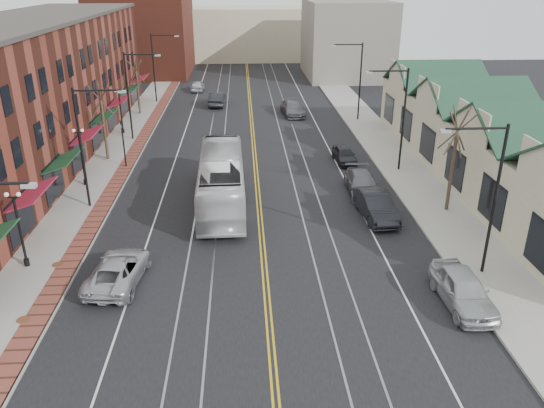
{
  "coord_description": "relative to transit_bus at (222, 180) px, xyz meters",
  "views": [
    {
      "loc": [
        -1.02,
        -17.63,
        14.64
      ],
      "look_at": [
        0.65,
        11.3,
        2.0
      ],
      "focal_mm": 35.0,
      "sensor_mm": 36.0,
      "label": 1
    }
  ],
  "objects": [
    {
      "name": "parked_car_c",
      "position": [
        10.01,
        1.26,
        -0.98
      ],
      "size": [
        2.32,
        5.27,
        1.51
      ],
      "primitive_type": "imported",
      "rotation": [
        0.0,
        0.0,
        -0.04
      ],
      "color": "#5A5960",
      "rests_on": "ground"
    },
    {
      "name": "lamppost_l_3",
      "position": [
        -10.29,
        17.79,
        0.47
      ],
      "size": [
        0.84,
        0.28,
        4.27
      ],
      "color": "black",
      "rests_on": "sidewalk_left"
    },
    {
      "name": "transit_bus",
      "position": [
        0.0,
        0.0,
        0.0
      ],
      "size": [
        3.17,
        12.52,
        3.47
      ],
      "primitive_type": "imported",
      "rotation": [
        0.0,
        0.0,
        3.16
      ],
      "color": "silver",
      "rests_on": "ground"
    },
    {
      "name": "sidewalk_right",
      "position": [
        14.51,
        3.79,
        -1.66
      ],
      "size": [
        4.0,
        120.0,
        0.15
      ],
      "primitive_type": "cube",
      "color": "gray",
      "rests_on": "ground"
    },
    {
      "name": "parked_car_b",
      "position": [
        10.01,
        -2.93,
        -0.9
      ],
      "size": [
        2.14,
        5.19,
        1.67
      ],
      "primitive_type": "imported",
      "rotation": [
        0.0,
        0.0,
        0.07
      ],
      "color": "black",
      "rests_on": "ground"
    },
    {
      "name": "lamppost_l_2",
      "position": [
        -10.29,
        3.79,
        0.47
      ],
      "size": [
        0.84,
        0.28,
        4.27
      ],
      "color": "black",
      "rests_on": "sidewalk_left"
    },
    {
      "name": "distant_car_left",
      "position": [
        -1.43,
        29.69,
        -0.93
      ],
      "size": [
        1.98,
        4.99,
        1.61
      ],
      "primitive_type": "imported",
      "rotation": [
        0.0,
        0.0,
        3.09
      ],
      "color": "black",
      "rests_on": "ground"
    },
    {
      "name": "parked_suv",
      "position": [
        -5.02,
        -9.96,
        -1.01
      ],
      "size": [
        2.96,
        5.46,
        1.45
      ],
      "primitive_type": "imported",
      "rotation": [
        0.0,
        0.0,
        3.03
      ],
      "color": "#B5B7BC",
      "rests_on": "ground"
    },
    {
      "name": "ground",
      "position": [
        2.51,
        -16.21,
        -1.74
      ],
      "size": [
        160.0,
        160.0,
        0.0
      ],
      "primitive_type": "plane",
      "color": "black",
      "rests_on": "ground"
    },
    {
      "name": "building_left",
      "position": [
        -16.49,
        10.79,
        3.76
      ],
      "size": [
        10.0,
        50.0,
        11.0
      ],
      "primitive_type": "cube",
      "color": "maroon",
      "rests_on": "ground"
    },
    {
      "name": "backdrop_mid",
      "position": [
        2.51,
        68.79,
        2.76
      ],
      "size": [
        22.0,
        14.0,
        9.0
      ],
      "primitive_type": "cube",
      "color": "#B3AA89",
      "rests_on": "ground"
    },
    {
      "name": "tree_left_near",
      "position": [
        -9.99,
        9.79,
        1.78
      ],
      "size": [
        1.78,
        1.37,
        6.48
      ],
      "color": "#382B21",
      "rests_on": "sidewalk_left"
    },
    {
      "name": "streetlight_l_3",
      "position": [
        -8.53,
        31.79,
        3.29
      ],
      "size": [
        3.33,
        0.25,
        8.0
      ],
      "color": "black",
      "rests_on": "sidewalk_left"
    },
    {
      "name": "building_right",
      "position": [
        20.51,
        3.79,
        0.56
      ],
      "size": [
        8.0,
        36.0,
        4.6
      ],
      "primitive_type": "cube",
      "color": "#B3AA89",
      "rests_on": "ground"
    },
    {
      "name": "sidewalk_left",
      "position": [
        -9.49,
        3.79,
        -1.66
      ],
      "size": [
        4.0,
        120.0,
        0.15
      ],
      "primitive_type": "cube",
      "color": "gray",
      "rests_on": "ground"
    },
    {
      "name": "manhole_mid",
      "position": [
        -8.69,
        -13.21,
        -1.58
      ],
      "size": [
        0.6,
        0.6,
        0.02
      ],
      "primitive_type": "cylinder",
      "color": "#592D19",
      "rests_on": "sidewalk_left"
    },
    {
      "name": "manhole_far",
      "position": [
        -8.69,
        -8.21,
        -1.58
      ],
      "size": [
        0.6,
        0.6,
        0.02
      ],
      "primitive_type": "cylinder",
      "color": "#592D19",
      "rests_on": "sidewalk_left"
    },
    {
      "name": "parked_car_d",
      "position": [
        10.01,
        8.16,
        -1.07
      ],
      "size": [
        1.79,
        3.99,
        1.33
      ],
      "primitive_type": "imported",
      "rotation": [
        0.0,
        0.0,
        0.05
      ],
      "color": "#222328",
      "rests_on": "ground"
    },
    {
      "name": "streetlight_r_0",
      "position": [
        13.56,
        -10.21,
        3.29
      ],
      "size": [
        3.33,
        0.25,
        8.0
      ],
      "color": "black",
      "rests_on": "sidewalk_right"
    },
    {
      "name": "traffic_signal",
      "position": [
        -8.09,
        7.79,
        0.61
      ],
      "size": [
        0.18,
        0.15,
        3.8
      ],
      "color": "black",
      "rests_on": "sidewalk_left"
    },
    {
      "name": "distant_car_far",
      "position": [
        -4.41,
        38.56,
        -1.04
      ],
      "size": [
        1.81,
        4.14,
        1.39
      ],
      "primitive_type": "imported",
      "rotation": [
        0.0,
        0.0,
        3.1
      ],
      "color": "silver",
      "rests_on": "ground"
    },
    {
      "name": "streetlight_r_1",
      "position": [
        13.56,
        5.79,
        3.29
      ],
      "size": [
        3.33,
        0.25,
        8.0
      ],
      "color": "black",
      "rests_on": "sidewalk_right"
    },
    {
      "name": "distant_car_right",
      "position": [
        7.15,
        24.51,
        -0.97
      ],
      "size": [
        2.75,
        5.47,
        1.52
      ],
      "primitive_type": "imported",
      "rotation": [
        0.0,
        0.0,
        0.12
      ],
      "color": "#5C5C63",
      "rests_on": "ground"
    },
    {
      "name": "lamppost_l_1",
      "position": [
        -10.29,
        -8.21,
        0.47
      ],
      "size": [
        0.84,
        0.28,
        4.27
      ],
      "color": "black",
      "rests_on": "sidewalk_left"
    },
    {
      "name": "tree_left_far",
      "position": [
        -9.99,
        25.79,
        1.54
      ],
      "size": [
        1.66,
        1.28,
        6.02
      ],
      "color": "#382B21",
      "rests_on": "sidewalk_left"
    },
    {
      "name": "backdrop_left",
      "position": [
        -13.49,
        53.79,
        5.26
      ],
      "size": [
        14.0,
        18.0,
        14.0
      ],
      "primitive_type": "cube",
      "color": "maroon",
      "rests_on": "ground"
    },
    {
      "name": "backdrop_right",
      "position": [
        17.51,
        48.79,
        3.76
      ],
      "size": [
        12.0,
        16.0,
        11.0
      ],
      "primitive_type": "cube",
      "color": "slate",
      "rests_on": "ground"
    },
    {
      "name": "streetlight_l_1",
      "position": [
        -8.53,
        -0.21,
        3.29
      ],
      "size": [
        3.33,
        0.25,
        8.0
      ],
      "color": "black",
      "rests_on": "sidewalk_left"
    },
    {
      "name": "streetlight_r_2",
      "position": [
        13.56,
        21.79,
        3.29
      ],
      "size": [
        3.33,
        0.25,
        8.0
      ],
      "color": "black",
      "rests_on": "sidewalk_right"
    },
    {
      "name": "tree_right_mid",
      "position": [
        15.01,
        -2.21,
        2.02
      ],
      "size": [
        1.9,
        1.46,
        6.93
      ],
      "color": "#382B21",
      "rests_on": "sidewalk_right"
    },
    {
      "name": "parked_car_a",
      "position": [
        11.81,
        -12.94,
        -0.9
      ],
      "size": [
        2.1,
        4.95,
        1.67
      ],
      "primitive_type": "imported",
      "rotation": [
        0.0,
        0.0,
        0.03
      ],
      "color": "#ADB0B4",
      "rests_on": "ground"
    },
    {
      "name": "streetlight_l_2",
      "position": [
        -8.53,
        15.79,
        3.29
      ],
      "size": [
        3.33,
        0.25,
        8.0
      ],
      "color": "black",
      "rests_on": "sidewalk_left"
    }
  ]
}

